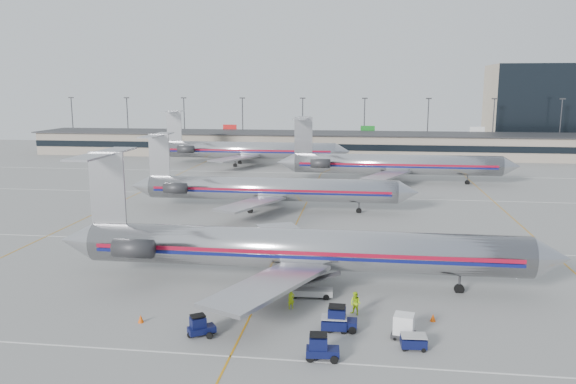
% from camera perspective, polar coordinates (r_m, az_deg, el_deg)
% --- Properties ---
extents(ground, '(260.00, 260.00, 0.00)m').
position_cam_1_polar(ground, '(56.73, -1.63, -8.15)').
color(ground, gray).
rests_on(ground, ground).
extents(apron_markings, '(160.00, 0.15, 0.02)m').
position_cam_1_polar(apron_markings, '(66.17, -0.24, -5.39)').
color(apron_markings, silver).
rests_on(apron_markings, ground).
extents(terminal, '(162.00, 17.00, 6.25)m').
position_cam_1_polar(terminal, '(151.99, 4.30, 4.87)').
color(terminal, gray).
rests_on(terminal, ground).
extents(light_mast_row, '(163.60, 0.40, 15.28)m').
position_cam_1_polar(light_mast_row, '(165.52, 4.62, 7.22)').
color(light_mast_row, '#38383D').
rests_on(light_mast_row, ground).
extents(distant_building, '(30.00, 20.00, 25.00)m').
position_cam_1_polar(distant_building, '(188.79, 24.25, 7.93)').
color(distant_building, tan).
rests_on(distant_building, ground).
extents(jet_foreground, '(47.34, 27.87, 12.39)m').
position_cam_1_polar(jet_foreground, '(52.12, 0.44, -5.71)').
color(jet_foreground, '#B9B9BE').
rests_on(jet_foreground, ground).
extents(jet_second_row, '(43.58, 25.66, 11.41)m').
position_cam_1_polar(jet_second_row, '(83.91, -2.32, 0.34)').
color(jet_second_row, '#B9B9BE').
rests_on(jet_second_row, ground).
extents(jet_third_row, '(46.24, 28.44, 12.64)m').
position_cam_1_polar(jet_third_row, '(110.11, 10.43, 2.82)').
color(jet_third_row, '#B9B9BE').
rests_on(jet_third_row, ground).
extents(jet_back_row, '(47.08, 28.96, 12.87)m').
position_cam_1_polar(jet_back_row, '(132.66, -4.28, 4.29)').
color(jet_back_row, '#B9B9BE').
rests_on(jet_back_row, ground).
extents(tug_left, '(2.21, 1.93, 1.62)m').
position_cam_1_polar(tug_left, '(43.34, -8.93, -13.34)').
color(tug_left, '#090E36').
rests_on(tug_left, ground).
extents(tug_center, '(2.44, 1.29, 1.96)m').
position_cam_1_polar(tug_center, '(43.84, 5.22, -12.75)').
color(tug_center, '#090E36').
rests_on(tug_center, ground).
extents(tug_right, '(2.33, 1.29, 1.83)m').
position_cam_1_polar(tug_right, '(39.54, 3.34, -15.53)').
color(tug_right, '#090E36').
rests_on(tug_right, ground).
extents(cart_inner, '(1.96, 1.36, 1.10)m').
position_cam_1_polar(cart_inner, '(43.90, 4.70, -13.15)').
color(cart_inner, '#090E36').
rests_on(cart_inner, ground).
extents(cart_outer, '(1.85, 1.32, 1.01)m').
position_cam_1_polar(cart_outer, '(41.99, 12.63, -14.59)').
color(cart_outer, '#090E36').
rests_on(cart_outer, ground).
extents(uld_container, '(1.96, 1.74, 1.80)m').
position_cam_1_polar(uld_container, '(43.34, 11.68, -13.19)').
color(uld_container, '#2D2D30').
rests_on(uld_container, ground).
extents(belt_loader, '(4.52, 1.51, 2.38)m').
position_cam_1_polar(belt_loader, '(50.22, 2.47, -9.92)').
color(belt_loader, '#9D9D9D').
rests_on(belt_loader, ground).
extents(ramp_worker_near, '(0.73, 0.69, 1.68)m').
position_cam_1_polar(ramp_worker_near, '(47.60, 0.32, -10.83)').
color(ramp_worker_near, '#A9CF13').
rests_on(ramp_worker_near, ground).
extents(ramp_worker_far, '(1.17, 1.10, 1.92)m').
position_cam_1_polar(ramp_worker_far, '(46.72, 6.87, -11.18)').
color(ramp_worker_far, '#ABDC14').
rests_on(ramp_worker_far, ground).
extents(cone_right, '(0.52, 0.52, 0.61)m').
position_cam_1_polar(cone_right, '(46.86, 14.51, -12.25)').
color(cone_right, '#D54907').
rests_on(cone_right, ground).
extents(cone_left, '(0.50, 0.50, 0.64)m').
position_cam_1_polar(cone_left, '(46.68, -14.73, -12.33)').
color(cone_left, '#D54907').
rests_on(cone_left, ground).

